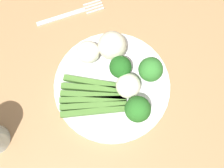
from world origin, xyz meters
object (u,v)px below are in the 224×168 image
Objects in this scene: broccoli_right at (138,109)px; dining_table at (119,106)px; plate at (112,86)px; cauliflower_back_right at (113,45)px; cauliflower_outer_edge at (88,52)px; cauliflower_edge at (129,87)px; asparagus_bundle at (94,97)px; fork at (71,14)px; broccoli_left at (120,67)px; broccoli_near_center at (151,70)px.

dining_table is at bearing -159.25° from broccoli_right.
cauliflower_back_right reaches higher than plate.
cauliflower_outer_edge is 0.12m from cauliflower_edge.
asparagus_bundle is 0.91× the size of fork.
dining_table is 0.19m from broccoli_right.
fork is (-0.20, -0.06, -0.01)m from plate.
cauliflower_back_right is at bearing -174.87° from broccoli_left.
broccoli_left reaches higher than cauliflower_edge.
plate is at bearing -124.37° from cauliflower_edge.
cauliflower_outer_edge is at bearing -87.92° from cauliflower_back_right.
asparagus_bundle is (0.02, -0.04, 0.01)m from plate.
broccoli_near_center and cauliflower_back_right have the same top height.
dining_table is 23.18× the size of cauliflower_outer_edge.
broccoli_near_center is (-0.03, 0.13, 0.03)m from asparagus_bundle.
plate is 0.05m from broccoli_left.
broccoli_near_center is (0.02, 0.06, 0.00)m from broccoli_left.
cauliflower_back_right reaches higher than fork.
cauliflower_outer_edge reaches higher than dining_table.
broccoli_near_center is at bearing -155.97° from asparagus_bundle.
cauliflower_edge is at bearing -167.42° from asparagus_bundle.
broccoli_near_center is 1.26× the size of cauliflower_outer_edge.
dining_table is 0.18m from broccoli_left.
asparagus_bundle is 0.12m from cauliflower_back_right.
dining_table is at bearing -1.10° from cauliflower_back_right.
fork is (-0.13, -0.02, -0.04)m from cauliflower_outer_edge.
cauliflower_back_right is at bearing 166.78° from plate.
broccoli_left is (-0.04, 0.07, 0.03)m from asparagus_bundle.
cauliflower_outer_edge is at bearing -120.38° from broccoli_near_center.
asparagus_bundle is at bearing -64.56° from plate.
asparagus_bundle is 2.43× the size of cauliflower_back_right.
broccoli_left is 0.08m from cauliflower_outer_edge.
dining_table is at bearing 43.20° from plate.
fork is (-0.12, -0.08, -0.04)m from cauliflower_back_right.
dining_table is 4.60× the size of plate.
dining_table is 0.19m from cauliflower_back_right.
dining_table is at bearing 30.25° from cauliflower_outer_edge.
asparagus_bundle is 0.13m from broccoli_near_center.
broccoli_right is 1.24× the size of cauliflower_edge.
cauliflower_edge is 0.31× the size of fork.
broccoli_right is at bearing -79.20° from fork.
cauliflower_outer_edge is 0.13m from fork.
dining_table is 22.23× the size of cauliflower_edge.
broccoli_right is 0.16m from cauliflower_outer_edge.
cauliflower_outer_edge is at bearing -144.56° from cauliflower_edge.
asparagus_bundle is at bearing -56.21° from broccoli_left.
cauliflower_outer_edge is (-0.05, -0.06, -0.01)m from broccoli_left.
cauliflower_edge reaches higher than cauliflower_outer_edge.
plate is at bearing -141.85° from asparagus_bundle.
broccoli_left reaches higher than plate.
cauliflower_back_right is at bearing 92.08° from cauliflower_outer_edge.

